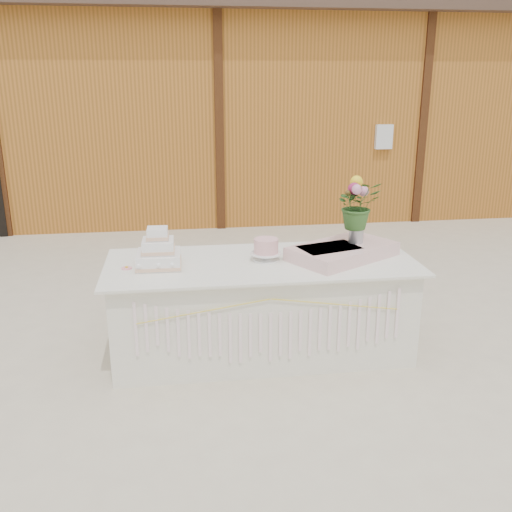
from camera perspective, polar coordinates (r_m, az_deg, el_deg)
The scene contains 9 objects.
ground at distance 4.71m, azimuth 0.51°, elevation -9.48°, with size 80.00×80.00×0.00m, color beige.
barn at distance 10.18m, azimuth -4.68°, elevation 14.84°, with size 12.60×4.60×3.30m.
cake_table at distance 4.54m, azimuth 0.54°, elevation -5.15°, with size 2.40×1.00×0.77m.
wedding_cake at distance 4.33m, azimuth -9.72°, elevation 0.26°, with size 0.34×0.34×0.30m.
pink_cake_stand at distance 4.41m, azimuth 1.01°, elevation 0.77°, with size 0.24×0.24×0.17m.
satin_runner at distance 4.54m, azimuth 8.65°, elevation 0.46°, with size 0.83×0.48×0.10m, color beige.
flower_vase at distance 4.60m, azimuth 9.98°, elevation 2.33°, with size 0.12×0.12×0.16m, color #B1B1B6.
bouquet at distance 4.54m, azimuth 10.16°, elevation 5.65°, with size 0.34×0.30×0.38m, color #315B24.
loose_flowers at distance 4.43m, azimuth -12.22°, elevation -0.77°, with size 0.16×0.38×0.02m, color pink, non-canonical shape.
Camera 1 is at (-0.63, -4.15, 2.14)m, focal length 40.00 mm.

